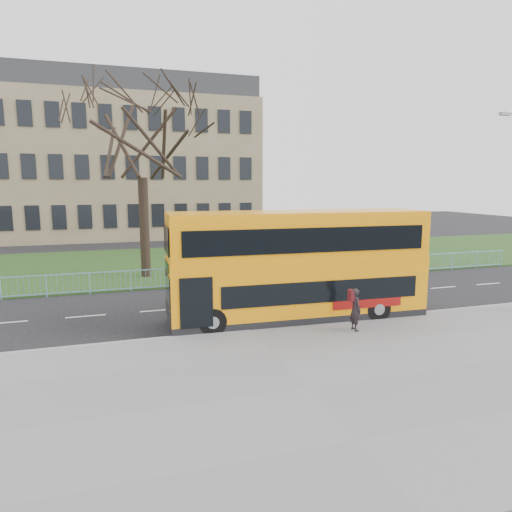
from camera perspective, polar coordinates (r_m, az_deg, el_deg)
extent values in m
plane|color=black|center=(18.70, -2.08, -8.06)|extent=(120.00, 120.00, 0.00)
cube|color=slate|center=(12.72, 6.30, -16.31)|extent=(80.00, 10.50, 0.12)
cube|color=gray|center=(17.26, -0.71, -9.28)|extent=(80.00, 0.20, 0.14)
cube|color=#213814|center=(32.36, -8.77, -0.78)|extent=(80.00, 15.40, 0.08)
cube|color=#7D6B4F|center=(52.28, -17.97, 10.24)|extent=(30.00, 15.00, 14.00)
cube|color=#FF960A|center=(18.64, 5.27, -3.93)|extent=(10.48, 2.88, 1.93)
cube|color=#FF960A|center=(18.42, 5.32, -0.50)|extent=(10.48, 2.88, 0.33)
cube|color=#FF960A|center=(18.28, 5.36, 2.69)|extent=(10.43, 2.83, 1.73)
cube|color=black|center=(17.71, 8.48, -4.44)|extent=(8.01, 0.36, 0.84)
cube|color=black|center=(17.15, 6.79, 1.96)|extent=(9.55, 0.42, 0.94)
cylinder|color=black|center=(16.87, -5.45, -8.18)|extent=(1.04, 0.32, 1.03)
cylinder|color=black|center=(19.12, 14.99, -6.38)|extent=(1.04, 0.32, 1.03)
imported|color=black|center=(17.30, 12.31, -6.54)|extent=(0.38, 0.58, 1.59)
cube|color=gray|center=(20.96, 28.68, 15.32)|extent=(0.46, 0.19, 0.12)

